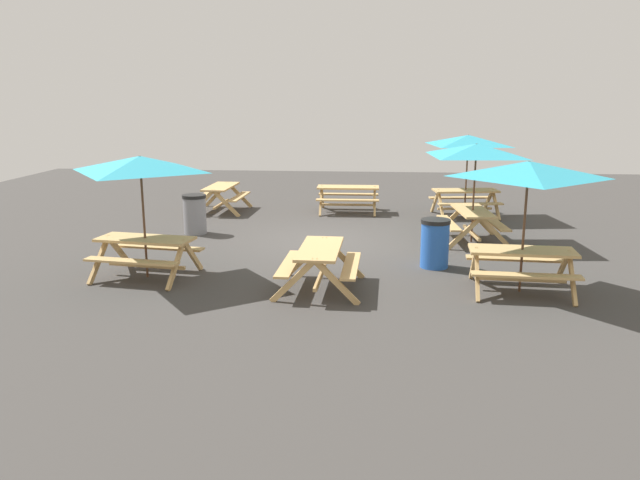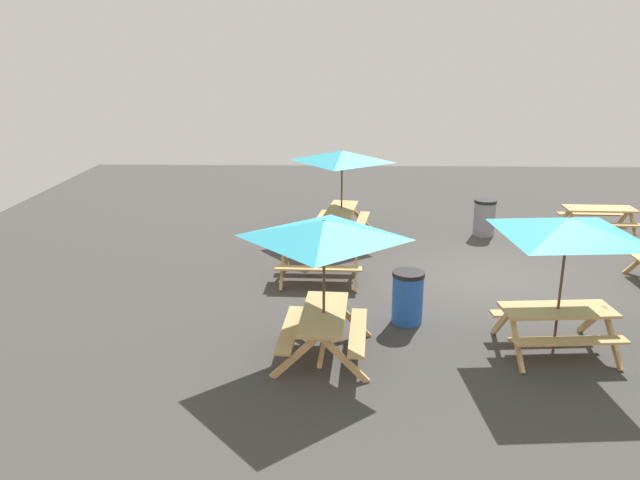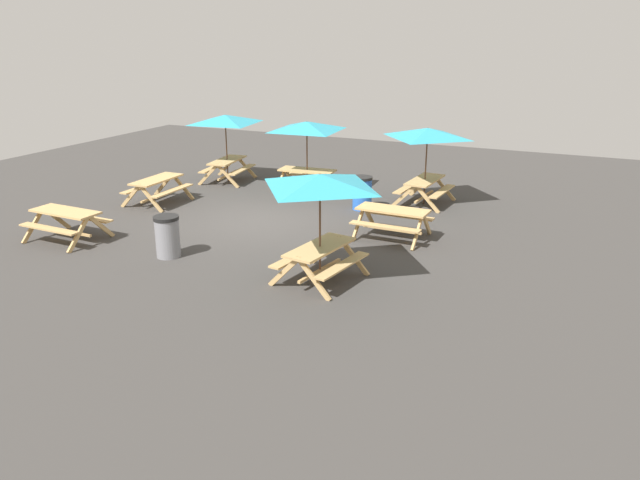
# 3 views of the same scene
# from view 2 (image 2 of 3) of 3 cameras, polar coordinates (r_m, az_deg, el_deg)

# --- Properties ---
(ground_plane) EXTENTS (27.57, 27.57, 0.00)m
(ground_plane) POSITION_cam_2_polar(r_m,az_deg,el_deg) (14.11, 15.57, -3.50)
(ground_plane) COLOR #3D3A38
(ground_plane) RESTS_ON ground
(picnic_table_0) EXTENTS (1.58, 1.84, 0.81)m
(picnic_table_0) POSITION_cam_2_polar(r_m,az_deg,el_deg) (13.41, -0.00, -1.38)
(picnic_table_0) COLOR tan
(picnic_table_0) RESTS_ON ground
(picnic_table_1) EXTENTS (2.12, 2.12, 2.34)m
(picnic_table_1) POSITION_cam_2_polar(r_m,az_deg,el_deg) (9.62, 0.36, 0.04)
(picnic_table_1) COLOR tan
(picnic_table_1) RESTS_ON ground
(picnic_table_2) EXTENTS (2.27, 2.27, 2.34)m
(picnic_table_2) POSITION_cam_2_polar(r_m,az_deg,el_deg) (16.31, 2.02, 7.11)
(picnic_table_2) COLOR tan
(picnic_table_2) RESTS_ON ground
(picnic_table_3) EXTENTS (1.59, 1.85, 0.81)m
(picnic_table_3) POSITION_cam_2_polar(r_m,az_deg,el_deg) (18.23, 24.14, 2.09)
(picnic_table_3) COLOR tan
(picnic_table_3) RESTS_ON ground
(picnic_table_6) EXTENTS (2.82, 2.82, 2.34)m
(picnic_table_6) POSITION_cam_2_polar(r_m,az_deg,el_deg) (10.52, 21.64, 0.30)
(picnic_table_6) COLOR tan
(picnic_table_6) RESTS_ON ground
(trash_bin_gray) EXTENTS (0.59, 0.59, 0.98)m
(trash_bin_gray) POSITION_cam_2_polar(r_m,az_deg,el_deg) (17.24, 14.79, 2.00)
(trash_bin_gray) COLOR gray
(trash_bin_gray) RESTS_ON ground
(trash_bin_blue) EXTENTS (0.59, 0.59, 0.98)m
(trash_bin_blue) POSITION_cam_2_polar(r_m,az_deg,el_deg) (11.48, 8.01, -5.18)
(trash_bin_blue) COLOR blue
(trash_bin_blue) RESTS_ON ground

